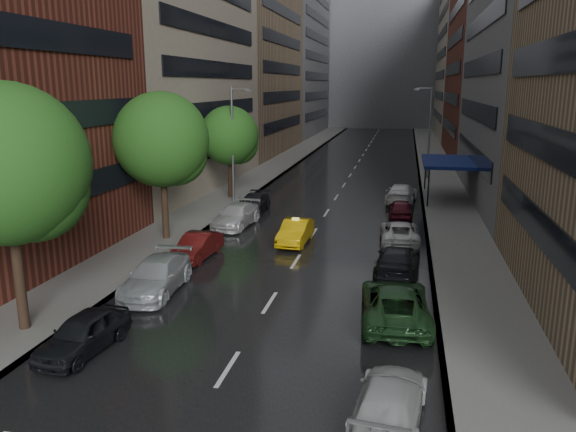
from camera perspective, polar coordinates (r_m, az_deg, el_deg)
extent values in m
cube|color=black|center=(63.33, 6.68, 4.68)|extent=(14.00, 140.00, 0.01)
cube|color=gray|center=(64.72, -1.30, 5.01)|extent=(4.00, 140.00, 0.15)
cube|color=gray|center=(63.18, 14.86, 4.37)|extent=(4.00, 140.00, 0.15)
cube|color=#937A5B|center=(79.11, -3.36, 14.42)|extent=(8.00, 28.00, 22.00)
cube|color=slate|center=(108.78, 0.90, 18.33)|extent=(8.00, 32.00, 38.00)
cube|color=slate|center=(49.40, 23.73, 15.26)|extent=(8.00, 28.00, 24.00)
cube|color=maroon|center=(77.47, 19.85, 18.92)|extent=(8.00, 28.00, 36.00)
cube|color=gray|center=(106.92, 17.48, 15.15)|extent=(8.00, 32.00, 28.00)
cube|color=slate|center=(130.68, 9.71, 15.98)|extent=(40.00, 14.00, 32.00)
cylinder|color=#382619|center=(23.55, -25.74, -4.71)|extent=(0.40, 0.40, 5.21)
sphere|color=#1E5116|center=(22.75, -26.72, 4.72)|extent=(5.96, 5.96, 5.96)
cylinder|color=#382619|center=(34.74, -12.42, 1.52)|extent=(0.40, 0.40, 4.92)
sphere|color=#1E5116|center=(34.20, -12.73, 7.58)|extent=(5.62, 5.62, 5.62)
cylinder|color=#382619|center=(46.85, -5.90, 4.29)|extent=(0.40, 0.40, 4.21)
sphere|color=#1E5116|center=(46.47, -5.99, 8.14)|extent=(4.81, 4.81, 4.81)
imported|color=#E8B50C|center=(33.65, 0.77, -1.61)|extent=(1.65, 4.35, 1.42)
imported|color=black|center=(21.61, -20.08, -11.14)|extent=(2.07, 4.29, 1.41)
imported|color=#AAB0B3|center=(26.54, -13.23, -5.95)|extent=(2.42, 5.38, 1.53)
imported|color=#4F100F|center=(31.12, -9.23, -3.05)|extent=(1.76, 4.31, 1.39)
imported|color=#BEBEBE|center=(37.79, -5.30, 0.04)|extent=(2.51, 5.27, 1.48)
imported|color=black|center=(41.94, -3.55, 1.29)|extent=(1.87, 4.60, 1.33)
imported|color=silver|center=(16.80, 10.28, -18.03)|extent=(2.33, 4.76, 1.33)
imported|color=#1A391A|center=(23.07, 10.83, -8.73)|extent=(3.03, 5.88, 1.59)
imported|color=black|center=(28.49, 11.07, -4.55)|extent=(2.36, 5.25, 1.49)
imported|color=silver|center=(34.39, 11.24, -1.61)|extent=(2.53, 4.93, 1.33)
imported|color=#56111F|center=(40.83, 11.37, 0.74)|extent=(1.79, 4.06, 1.36)
imported|color=white|center=(46.10, 11.46, 2.27)|extent=(2.67, 5.50, 1.54)
cylinder|color=gray|center=(44.67, -5.65, 7.16)|extent=(0.18, 0.18, 9.00)
cube|color=gray|center=(44.03, -4.00, 12.58)|extent=(0.50, 0.22, 0.16)
cylinder|color=gray|center=(57.63, 14.17, 8.18)|extent=(0.18, 0.18, 9.00)
cube|color=gray|center=(57.41, 12.98, 12.43)|extent=(0.50, 0.22, 0.16)
cube|color=navy|center=(47.93, 15.93, 5.32)|extent=(4.00, 8.00, 0.25)
cylinder|color=black|center=(44.31, 14.07, 2.86)|extent=(0.12, 0.12, 3.00)
cylinder|color=black|center=(51.80, 13.78, 4.33)|extent=(0.12, 0.12, 3.00)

